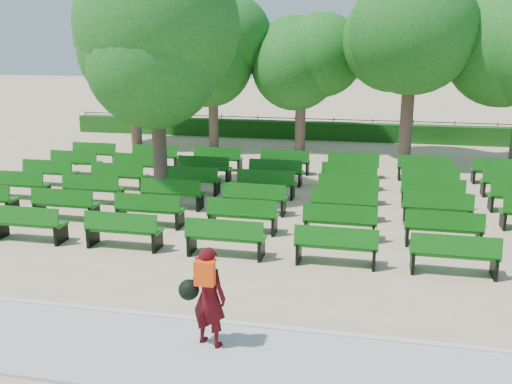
% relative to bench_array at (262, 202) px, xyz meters
% --- Properties ---
extents(ground, '(120.00, 120.00, 0.00)m').
position_rel_bench_array_xyz_m(ground, '(0.17, -1.54, -0.10)').
color(ground, tan).
extents(paving, '(30.00, 2.20, 0.06)m').
position_rel_bench_array_xyz_m(paving, '(0.17, -8.94, -0.07)').
color(paving, '#B0B1AC').
rests_on(paving, ground).
extents(curb, '(30.00, 0.12, 0.10)m').
position_rel_bench_array_xyz_m(curb, '(0.17, -7.79, -0.05)').
color(curb, silver).
rests_on(curb, ground).
extents(hedge, '(26.00, 0.70, 0.90)m').
position_rel_bench_array_xyz_m(hedge, '(0.17, 12.46, 0.35)').
color(hedge, '#164D14').
rests_on(hedge, ground).
extents(fence, '(26.00, 0.10, 1.02)m').
position_rel_bench_array_xyz_m(fence, '(0.17, 12.86, -0.10)').
color(fence, black).
rests_on(fence, ground).
extents(tree_line, '(21.80, 6.80, 7.04)m').
position_rel_bench_array_xyz_m(tree_line, '(0.17, 8.46, -0.10)').
color(tree_line, '#1E671E').
rests_on(tree_line, ground).
extents(bench_array, '(1.90, 0.65, 1.19)m').
position_rel_bench_array_xyz_m(bench_array, '(0.00, 0.00, 0.00)').
color(bench_array, '#105F11').
rests_on(bench_array, ground).
extents(tree_among, '(4.97, 4.97, 6.78)m').
position_rel_bench_array_xyz_m(tree_among, '(-3.59, 0.71, 4.42)').
color(tree_among, brown).
rests_on(tree_among, ground).
extents(person, '(0.86, 0.58, 1.72)m').
position_rel_bench_array_xyz_m(person, '(0.83, -8.55, 0.85)').
color(person, '#43090D').
rests_on(person, ground).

